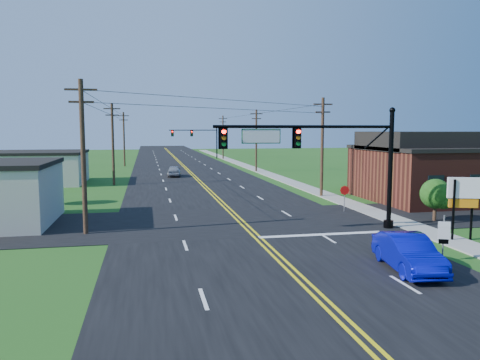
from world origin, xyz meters
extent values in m
plane|color=#214F16|center=(0.00, 0.00, 0.00)|extent=(260.00, 260.00, 0.00)
cube|color=black|center=(0.00, 50.00, 0.02)|extent=(16.00, 220.00, 0.04)
cube|color=black|center=(0.00, 12.00, 0.02)|extent=(70.00, 10.00, 0.04)
cube|color=gray|center=(10.50, 40.00, 0.04)|extent=(2.00, 160.00, 0.08)
cylinder|color=black|center=(8.80, 8.00, 3.60)|extent=(0.28, 0.28, 7.20)
cylinder|color=black|center=(8.80, 8.00, 0.25)|extent=(0.60, 0.60, 0.50)
sphere|color=black|center=(8.80, 8.00, 7.30)|extent=(0.36, 0.36, 0.36)
cylinder|color=black|center=(3.30, 8.00, 6.30)|extent=(11.00, 0.18, 0.18)
cube|color=#045417|center=(0.60, 8.00, 5.75)|extent=(2.30, 0.06, 0.85)
cylinder|color=black|center=(8.80, 80.00, 3.60)|extent=(0.28, 0.28, 7.20)
cylinder|color=black|center=(8.80, 80.00, 0.25)|extent=(0.60, 0.60, 0.50)
sphere|color=black|center=(8.80, 80.00, 7.30)|extent=(0.36, 0.36, 0.36)
cylinder|color=black|center=(3.80, 80.00, 6.00)|extent=(10.00, 0.18, 0.18)
cube|color=#045417|center=(0.60, 80.00, 5.45)|extent=(2.30, 0.06, 0.85)
cube|color=#582219|center=(20.00, 18.00, 2.20)|extent=(14.00, 11.00, 4.40)
cube|color=black|center=(20.00, 18.00, 4.55)|extent=(14.20, 11.20, 0.30)
cube|color=beige|center=(-19.00, 38.00, 1.70)|extent=(12.00, 9.00, 3.40)
cube|color=black|center=(-19.00, 38.00, 3.55)|extent=(12.20, 9.20, 0.30)
cylinder|color=#311E16|center=(-9.50, 10.00, 4.50)|extent=(0.28, 0.28, 9.00)
cube|color=#311E16|center=(-9.50, 10.00, 8.40)|extent=(1.80, 0.12, 0.12)
cube|color=#311E16|center=(-9.50, 10.00, 7.70)|extent=(1.40, 0.12, 0.12)
cylinder|color=#311E16|center=(-9.50, 35.00, 4.50)|extent=(0.28, 0.28, 9.00)
cube|color=#311E16|center=(-9.50, 35.00, 8.40)|extent=(1.80, 0.12, 0.12)
cube|color=#311E16|center=(-9.50, 35.00, 7.70)|extent=(1.40, 0.12, 0.12)
cylinder|color=#311E16|center=(-9.50, 62.00, 4.50)|extent=(0.28, 0.28, 9.00)
cube|color=#311E16|center=(-9.50, 62.00, 8.40)|extent=(1.80, 0.12, 0.12)
cube|color=#311E16|center=(-9.50, 62.00, 7.70)|extent=(1.40, 0.12, 0.12)
cylinder|color=#311E16|center=(9.80, 22.00, 4.50)|extent=(0.28, 0.28, 9.00)
cube|color=#311E16|center=(9.80, 22.00, 8.40)|extent=(1.80, 0.12, 0.12)
cube|color=#311E16|center=(9.80, 22.00, 7.70)|extent=(1.40, 0.12, 0.12)
cylinder|color=#311E16|center=(9.80, 48.00, 4.50)|extent=(0.28, 0.28, 9.00)
cube|color=#311E16|center=(9.80, 48.00, 8.40)|extent=(1.80, 0.12, 0.12)
cube|color=#311E16|center=(9.80, 48.00, 7.70)|extent=(1.40, 0.12, 0.12)
cylinder|color=#311E16|center=(9.80, 78.00, 4.50)|extent=(0.28, 0.28, 9.00)
cube|color=#311E16|center=(9.80, 78.00, 8.40)|extent=(1.80, 0.12, 0.12)
cube|color=#311E16|center=(9.80, 78.00, 7.70)|extent=(1.40, 0.12, 0.12)
cylinder|color=#311E16|center=(16.00, 26.00, 0.92)|extent=(0.24, 0.24, 1.85)
sphere|color=#1B3F0F|center=(16.00, 26.00, 2.60)|extent=(3.00, 3.00, 3.00)
cylinder|color=#311E16|center=(13.00, 9.50, 0.66)|extent=(0.24, 0.24, 1.32)
sphere|color=#1B3F0F|center=(13.00, 9.50, 1.86)|extent=(2.00, 2.00, 2.00)
cylinder|color=#311E16|center=(-14.00, 22.00, 0.77)|extent=(0.24, 0.24, 1.54)
sphere|color=#1B3F0F|center=(-14.00, 22.00, 2.17)|extent=(2.40, 2.40, 2.40)
imported|color=#080DB3|center=(5.14, -0.28, 0.78)|extent=(2.28, 4.90, 1.55)
imported|color=#A1A1A6|center=(-2.40, 43.02, 0.72)|extent=(2.05, 4.33, 1.43)
cylinder|color=slate|center=(7.57, 0.77, 1.09)|extent=(0.09, 0.09, 2.18)
cube|color=white|center=(7.57, 0.74, 1.74)|extent=(0.52, 0.22, 0.30)
cube|color=white|center=(7.57, 0.74, 1.34)|extent=(0.52, 0.22, 0.55)
cube|color=black|center=(7.57, 0.74, 0.94)|extent=(0.43, 0.19, 0.22)
cylinder|color=slate|center=(8.50, 13.98, 0.93)|extent=(0.07, 0.07, 1.86)
cylinder|color=#BC0C0A|center=(8.50, 13.95, 1.64)|extent=(0.71, 0.09, 0.71)
cylinder|color=black|center=(10.58, 4.25, 1.71)|extent=(0.17, 0.17, 3.42)
cylinder|color=black|center=(11.72, 4.25, 1.71)|extent=(0.17, 0.17, 3.42)
cube|color=silver|center=(11.15, 4.25, 2.95)|extent=(1.70, 0.77, 1.14)
cube|color=#CC720C|center=(11.15, 4.25, 2.09)|extent=(1.51, 0.68, 0.48)
camera|label=1|loc=(-5.92, -18.27, 6.13)|focal=35.00mm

